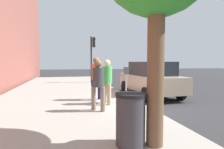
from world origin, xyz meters
TOP-DOWN VIEW (x-y plane):
  - ground_plane at (0.00, 0.00)m, footprint 80.00×80.00m
  - sidewalk_slab at (0.00, 3.00)m, footprint 28.00×6.00m
  - parking_meter at (-0.13, 0.60)m, footprint 0.36×0.12m
  - pedestrian_at_meter at (-0.14, 1.36)m, footprint 0.51×0.37m
  - pedestrian_bystander at (-1.07, 1.86)m, footprint 0.40×0.42m
  - parking_officer at (0.75, 1.65)m, footprint 0.39×0.46m
  - parked_sedan_near at (1.93, -1.35)m, footprint 4.46×2.10m
  - traffic_signal at (7.70, 0.89)m, footprint 0.24×0.44m
  - trash_bin at (-3.79, 1.66)m, footprint 0.59×0.59m

SIDE VIEW (x-z plane):
  - ground_plane at x=0.00m, z-range 0.00..0.00m
  - sidewalk_slab at x=0.00m, z-range 0.00..0.15m
  - trash_bin at x=-3.79m, z-range 0.15..1.16m
  - parked_sedan_near at x=1.93m, z-range 0.01..1.78m
  - pedestrian_bystander at x=-1.07m, z-range 0.28..1.95m
  - pedestrian_at_meter at x=-0.14m, z-range 0.29..1.98m
  - parking_meter at x=-0.13m, z-range 0.46..1.87m
  - parking_officer at x=0.75m, z-range 0.32..2.12m
  - traffic_signal at x=7.70m, z-range 0.78..4.38m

